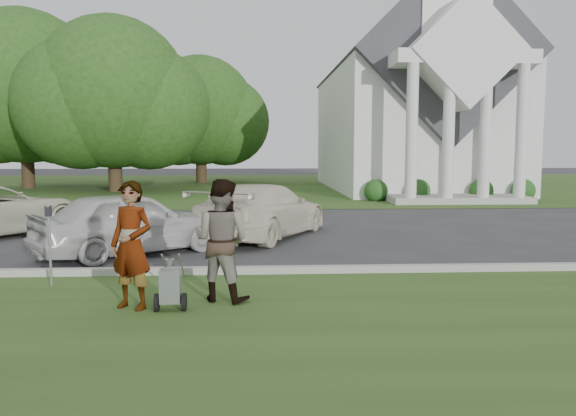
{
  "coord_description": "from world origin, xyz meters",
  "views": [
    {
      "loc": [
        0.07,
        -10.02,
        2.39
      ],
      "look_at": [
        0.59,
        0.0,
        1.33
      ],
      "focal_mm": 35.0,
      "sensor_mm": 36.0,
      "label": 1
    }
  ],
  "objects": [
    {
      "name": "car_c",
      "position": [
        0.17,
        5.09,
        0.73
      ],
      "size": [
        4.09,
        5.45,
        1.47
      ],
      "primitive_type": "imported",
      "rotation": [
        0.0,
        0.0,
        2.68
      ],
      "color": "silver",
      "rests_on": "ground"
    },
    {
      "name": "grass_strip",
      "position": [
        0.0,
        -3.0,
        0.01
      ],
      "size": [
        80.0,
        7.0,
        0.01
      ],
      "primitive_type": "cube",
      "color": "#2B4A19",
      "rests_on": "ground"
    },
    {
      "name": "church",
      "position": [
        9.0,
        23.11,
        5.94
      ],
      "size": [
        9.19,
        19.0,
        24.1
      ],
      "color": "white",
      "rests_on": "ground"
    },
    {
      "name": "curb",
      "position": [
        0.0,
        0.55,
        0.07
      ],
      "size": [
        80.0,
        0.18,
        0.15
      ],
      "primitive_type": "cube",
      "color": "#9E9E93",
      "rests_on": "ground"
    },
    {
      "name": "church_lawn",
      "position": [
        0.0,
        27.0,
        0.01
      ],
      "size": [
        80.0,
        30.0,
        0.01
      ],
      "primitive_type": "cube",
      "color": "#2B4A19",
      "rests_on": "ground"
    },
    {
      "name": "car_b",
      "position": [
        -2.83,
        2.75,
        0.73
      ],
      "size": [
        4.48,
        3.96,
        1.46
      ],
      "primitive_type": "imported",
      "rotation": [
        0.0,
        0.0,
        2.21
      ],
      "color": "silver",
      "rests_on": "ground"
    },
    {
      "name": "tree_back",
      "position": [
        -4.01,
        29.99,
        4.73
      ],
      "size": [
        9.61,
        7.6,
        8.89
      ],
      "color": "#332316",
      "rests_on": "ground"
    },
    {
      "name": "tree_far",
      "position": [
        -14.01,
        24.99,
        5.69
      ],
      "size": [
        11.64,
        9.2,
        10.73
      ],
      "color": "#332316",
      "rests_on": "ground"
    },
    {
      "name": "tree_left",
      "position": [
        -8.01,
        21.99,
        5.11
      ],
      "size": [
        10.63,
        8.4,
        9.71
      ],
      "color": "#332316",
      "rests_on": "ground"
    },
    {
      "name": "ground",
      "position": [
        0.0,
        0.0,
        0.0
      ],
      "size": [
        120.0,
        120.0,
        0.0
      ],
      "primitive_type": "plane",
      "color": "#333335",
      "rests_on": "ground"
    },
    {
      "name": "person_left",
      "position": [
        -1.82,
        -1.71,
        0.96
      ],
      "size": [
        0.83,
        0.71,
        1.91
      ],
      "primitive_type": "imported",
      "rotation": [
        0.0,
        0.0,
        -0.44
      ],
      "color": "#999999",
      "rests_on": "ground"
    },
    {
      "name": "parking_meter_near",
      "position": [
        -3.56,
        -0.22,
        0.9
      ],
      "size": [
        0.1,
        0.09,
        1.43
      ],
      "color": "#919499",
      "rests_on": "ground"
    },
    {
      "name": "striping_cart",
      "position": [
        -1.24,
        -1.85,
        0.36
      ],
      "size": [
        0.47,
        0.92,
        0.85
      ],
      "rotation": [
        0.0,
        0.0,
        0.03
      ],
      "color": "black",
      "rests_on": "ground"
    },
    {
      "name": "person_right",
      "position": [
        -0.52,
        -1.31,
        0.96
      ],
      "size": [
        1.14,
        1.03,
        1.91
      ],
      "primitive_type": "imported",
      "rotation": [
        0.0,
        0.0,
        2.74
      ],
      "color": "#999999",
      "rests_on": "ground"
    }
  ]
}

